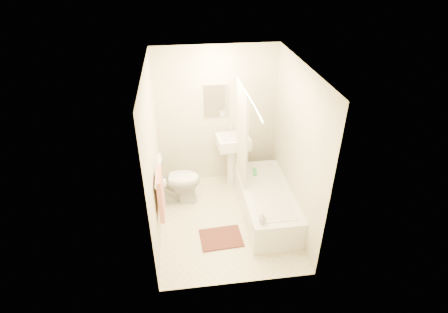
{
  "coord_description": "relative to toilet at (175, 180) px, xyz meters",
  "views": [
    {
      "loc": [
        -0.58,
        -4.1,
        3.66
      ],
      "look_at": [
        0.0,
        0.25,
        1.0
      ],
      "focal_mm": 28.0,
      "sensor_mm": 36.0,
      "label": 1
    }
  ],
  "objects": [
    {
      "name": "scrub_brush",
      "position": [
        1.3,
        -0.07,
        0.09
      ],
      "size": [
        0.09,
        0.21,
        0.04
      ],
      "primitive_type": "cube",
      "rotation": [
        0.0,
        0.0,
        -0.15
      ],
      "color": "green",
      "rests_on": "bathtub"
    },
    {
      "name": "towel_bar",
      "position": [
        -0.21,
        -0.86,
        0.7
      ],
      "size": [
        0.02,
        0.6,
        0.02
      ],
      "primitive_type": "cylinder",
      "rotation": [
        1.57,
        0.0,
        0.0
      ],
      "color": "silver",
      "rests_on": "wall_left"
    },
    {
      "name": "floor",
      "position": [
        0.75,
        -0.61,
        -0.4
      ],
      "size": [
        2.4,
        2.4,
        0.0
      ],
      "primitive_type": "plane",
      "color": "beige",
      "rests_on": "ground"
    },
    {
      "name": "shower_curtain",
      "position": [
        1.05,
        -0.11,
        0.82
      ],
      "size": [
        0.04,
        0.8,
        1.55
      ],
      "primitive_type": "cube",
      "color": "silver",
      "rests_on": "curtain_rod"
    },
    {
      "name": "wall_right",
      "position": [
        1.75,
        -0.61,
        0.8
      ],
      "size": [
        0.02,
        2.4,
        2.4
      ],
      "primitive_type": "cube",
      "color": "beige",
      "rests_on": "ground"
    },
    {
      "name": "ceiling",
      "position": [
        0.75,
        -0.61,
        2.0
      ],
      "size": [
        2.4,
        2.4,
        0.0
      ],
      "primitive_type": "plane",
      "color": "white",
      "rests_on": "ground"
    },
    {
      "name": "bath_mat",
      "position": [
        0.62,
        -1.01,
        -0.39
      ],
      "size": [
        0.63,
        0.49,
        0.02
      ],
      "primitive_type": "cube",
      "rotation": [
        0.0,
        0.0,
        0.06
      ],
      "color": "#4A2B1D",
      "rests_on": "floor"
    },
    {
      "name": "wall_left",
      "position": [
        -0.25,
        -0.61,
        0.8
      ],
      "size": [
        0.02,
        2.4,
        2.4
      ],
      "primitive_type": "cube",
      "color": "beige",
      "rests_on": "ground"
    },
    {
      "name": "sink",
      "position": [
        0.99,
        0.34,
        0.12
      ],
      "size": [
        0.57,
        0.47,
        1.04
      ],
      "primitive_type": null,
      "rotation": [
        0.0,
        0.0,
        0.09
      ],
      "color": "white",
      "rests_on": "floor"
    },
    {
      "name": "wall_back",
      "position": [
        0.75,
        0.59,
        0.8
      ],
      "size": [
        2.0,
        0.02,
        2.4
      ],
      "primitive_type": "cube",
      "color": "beige",
      "rests_on": "ground"
    },
    {
      "name": "soap_bottle",
      "position": [
        1.15,
        -1.27,
        0.16
      ],
      "size": [
        0.09,
        0.09,
        0.18
      ],
      "primitive_type": "imported",
      "rotation": [
        0.0,
        0.0,
        0.09
      ],
      "color": "white",
      "rests_on": "bathtub"
    },
    {
      "name": "curtain_rod",
      "position": [
        1.05,
        -0.51,
        1.6
      ],
      "size": [
        0.03,
        1.7,
        0.03
      ],
      "primitive_type": "cylinder",
      "rotation": [
        1.57,
        0.0,
        0.0
      ],
      "color": "silver",
      "rests_on": "wall_back"
    },
    {
      "name": "toilet",
      "position": [
        0.0,
        0.0,
        0.0
      ],
      "size": [
        0.85,
        0.52,
        0.8
      ],
      "primitive_type": "imported",
      "rotation": [
        0.0,
        0.0,
        1.49
      ],
      "color": "white",
      "rests_on": "floor"
    },
    {
      "name": "bathtub",
      "position": [
        1.38,
        -0.56,
        -0.16
      ],
      "size": [
        0.73,
        1.67,
        0.47
      ],
      "primitive_type": null,
      "color": "white",
      "rests_on": "floor"
    },
    {
      "name": "toilet_paper",
      "position": [
        -0.18,
        -0.49,
        0.3
      ],
      "size": [
        0.11,
        0.12,
        0.12
      ],
      "primitive_type": "cylinder",
      "rotation": [
        0.0,
        1.57,
        0.0
      ],
      "color": "white",
      "rests_on": "wall_left"
    },
    {
      "name": "mirror",
      "position": [
        0.75,
        0.57,
        1.1
      ],
      "size": [
        0.4,
        0.03,
        0.55
      ],
      "primitive_type": "cube",
      "color": "white",
      "rests_on": "wall_back"
    },
    {
      "name": "towel",
      "position": [
        -0.18,
        -0.86,
        0.38
      ],
      "size": [
        0.06,
        0.45,
        0.66
      ],
      "primitive_type": "cube",
      "color": "#CC7266",
      "rests_on": "towel_bar"
    }
  ]
}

